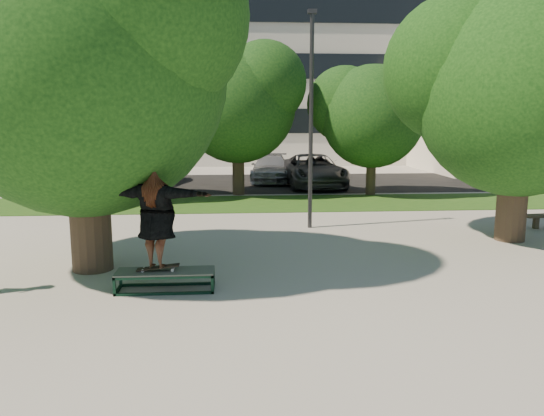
{
  "coord_description": "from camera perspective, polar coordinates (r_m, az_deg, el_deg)",
  "views": [
    {
      "loc": [
        -1.22,
        -10.09,
        3.15
      ],
      "look_at": [
        -0.43,
        0.6,
        1.34
      ],
      "focal_mm": 35.0,
      "sensor_mm": 36.0,
      "label": 1
    }
  ],
  "objects": [
    {
      "name": "asphalt_strip",
      "position": [
        26.31,
        -1.53,
        2.72
      ],
      "size": [
        40.0,
        8.0,
        0.01
      ],
      "primitive_type": "cube",
      "color": "black",
      "rests_on": "ground"
    },
    {
      "name": "side_building",
      "position": [
        37.42,
        27.12,
        9.86
      ],
      "size": [
        15.0,
        10.0,
        8.0
      ],
      "primitive_type": "cube",
      "color": "beige",
      "rests_on": "ground"
    },
    {
      "name": "bg_tree_mid",
      "position": [
        22.18,
        -3.93,
        11.81
      ],
      "size": [
        5.76,
        4.92,
        6.24
      ],
      "color": "#38281E",
      "rests_on": "ground"
    },
    {
      "name": "grass_strip",
      "position": [
        19.96,
        2.22,
        0.53
      ],
      "size": [
        30.0,
        4.0,
        0.02
      ],
      "primitive_type": "cube",
      "color": "#1A4714",
      "rests_on": "ground"
    },
    {
      "name": "bg_tree_left",
      "position": [
        21.83,
        -18.73,
        10.62
      ],
      "size": [
        5.28,
        4.51,
        5.77
      ],
      "color": "#38281E",
      "rests_on": "ground"
    },
    {
      "name": "car_silver_a",
      "position": [
        27.02,
        -13.03,
        4.16
      ],
      "size": [
        2.22,
        4.34,
        1.42
      ],
      "primitive_type": "imported",
      "rotation": [
        0.0,
        0.0,
        0.14
      ],
      "color": "#BABABF",
      "rests_on": "asphalt_strip"
    },
    {
      "name": "car_dark",
      "position": [
        26.97,
        -12.29,
        4.07
      ],
      "size": [
        1.6,
        4.07,
        1.32
      ],
      "primitive_type": "imported",
      "rotation": [
        0.0,
        0.0,
        -0.05
      ],
      "color": "black",
      "rests_on": "asphalt_strip"
    },
    {
      "name": "car_silver_b",
      "position": [
        26.76,
        -0.14,
        4.28
      ],
      "size": [
        2.35,
        4.81,
        1.35
      ],
      "primitive_type": "imported",
      "rotation": [
        0.0,
        0.0,
        -0.1
      ],
      "color": "#A9A9AE",
      "rests_on": "asphalt_strip"
    },
    {
      "name": "car_grey",
      "position": [
        24.85,
        4.42,
        4.03
      ],
      "size": [
        2.77,
        5.56,
        1.51
      ],
      "primitive_type": "imported",
      "rotation": [
        0.0,
        0.0,
        0.05
      ],
      "color": "#505155",
      "rests_on": "asphalt_strip"
    },
    {
      "name": "skater_rig",
      "position": [
        9.85,
        -12.34,
        -1.25
      ],
      "size": [
        2.25,
        1.17,
        1.85
      ],
      "rotation": [
        0.0,
        0.0,
        2.86
      ],
      "color": "white",
      "rests_on": "grind_box"
    },
    {
      "name": "grind_box",
      "position": [
        10.11,
        -11.39,
        -7.64
      ],
      "size": [
        1.8,
        0.6,
        0.38
      ],
      "color": "black",
      "rests_on": "ground"
    },
    {
      "name": "lamppost",
      "position": [
        15.25,
        4.22,
        9.57
      ],
      "size": [
        0.25,
        0.15,
        6.11
      ],
      "color": "#2D2D30",
      "rests_on": "ground"
    },
    {
      "name": "ground",
      "position": [
        10.64,
        2.59,
        -7.64
      ],
      "size": [
        120.0,
        120.0,
        0.0
      ],
      "primitive_type": "plane",
      "color": "gray",
      "rests_on": "ground"
    },
    {
      "name": "office_building",
      "position": [
        42.35,
        -5.47,
        16.13
      ],
      "size": [
        30.0,
        14.12,
        16.0
      ],
      "color": "silver",
      "rests_on": "ground"
    },
    {
      "name": "bg_tree_right",
      "position": [
        22.39,
        10.58,
        10.3
      ],
      "size": [
        5.04,
        4.31,
        5.43
      ],
      "color": "#38281E",
      "rests_on": "ground"
    },
    {
      "name": "tree_right",
      "position": [
        15.01,
        24.79,
        12.33
      ],
      "size": [
        6.24,
        5.33,
        6.51
      ],
      "color": "#38281E",
      "rests_on": "ground"
    },
    {
      "name": "tree_left",
      "position": [
        11.67,
        -20.19,
        15.28
      ],
      "size": [
        6.96,
        5.95,
        7.12
      ],
      "color": "#38281E",
      "rests_on": "ground"
    }
  ]
}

